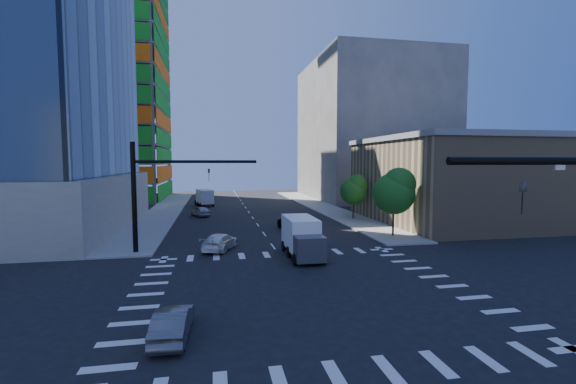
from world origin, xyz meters
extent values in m
plane|color=black|center=(0.00, 0.00, 0.00)|extent=(160.00, 160.00, 0.00)
cube|color=silver|center=(0.00, 0.00, 0.01)|extent=(20.00, 20.00, 0.01)
cube|color=gray|center=(12.50, 40.00, 0.07)|extent=(5.00, 60.00, 0.15)
cube|color=gray|center=(-12.50, 40.00, 0.07)|extent=(5.00, 60.00, 0.15)
cube|color=#1B9522|center=(-14.90, 62.00, 24.50)|extent=(0.12, 24.00, 49.00)
cube|color=orange|center=(-27.50, 49.40, 24.50)|extent=(24.00, 0.12, 49.00)
cube|color=tan|center=(25.00, 22.00, 5.00)|extent=(20.00, 22.00, 10.00)
cube|color=slate|center=(25.00, 22.00, 10.30)|extent=(20.50, 22.50, 0.60)
cube|color=#605C56|center=(27.00, 55.00, 14.00)|extent=(24.00, 30.00, 28.00)
imported|color=black|center=(4.00, -11.50, 6.45)|extent=(0.16, 0.20, 1.00)
cylinder|color=black|center=(-11.50, 11.50, 4.65)|extent=(0.40, 0.40, 9.00)
cylinder|color=black|center=(-6.50, 11.50, 7.55)|extent=(10.00, 0.24, 0.24)
imported|color=black|center=(-5.50, 11.50, 6.45)|extent=(0.16, 0.20, 1.00)
cylinder|color=#382316|center=(12.50, 14.00, 1.29)|extent=(0.20, 0.20, 2.27)
sphere|color=#164D14|center=(12.50, 14.00, 4.38)|extent=(4.16, 4.16, 4.16)
sphere|color=#317E2A|center=(12.90, 13.70, 5.35)|extent=(3.25, 3.25, 3.25)
cylinder|color=#382316|center=(12.80, 26.00, 1.11)|extent=(0.20, 0.20, 1.92)
sphere|color=#164D14|center=(12.80, 26.00, 3.72)|extent=(3.52, 3.52, 3.52)
sphere|color=#317E2A|center=(13.20, 25.70, 4.55)|extent=(2.75, 2.75, 2.75)
imported|color=black|center=(3.56, 19.73, 0.73)|extent=(3.25, 5.57, 1.46)
imported|color=white|center=(-4.65, 11.53, 0.71)|extent=(3.64, 5.25, 1.41)
imported|color=#A1A3A9|center=(-6.96, 32.79, 0.69)|extent=(3.18, 4.39, 1.39)
imported|color=#57585D|center=(-6.92, -4.91, 0.66)|extent=(1.62, 4.06, 1.31)
cube|color=white|center=(1.72, 7.62, 1.81)|extent=(2.31, 4.78, 2.48)
cube|color=#45454D|center=(1.72, 7.62, 1.19)|extent=(2.20, 1.73, 1.81)
cube|color=#BBBBBD|center=(-6.83, 45.93, 1.68)|extent=(3.10, 4.79, 2.30)
cube|color=#45454D|center=(-6.83, 45.93, 1.10)|extent=(2.35, 2.02, 1.68)
camera|label=1|loc=(-5.12, -21.48, 7.52)|focal=24.00mm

